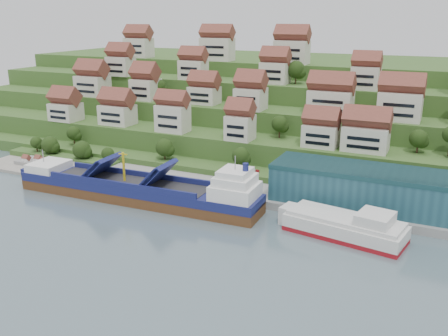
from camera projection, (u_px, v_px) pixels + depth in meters
The scene contains 11 objects.
ground at pixel (180, 207), 135.88m from camera, with size 300.00×300.00×0.00m, color slate.
quay at pixel (268, 196), 140.45m from camera, with size 180.00×14.00×2.20m, color gray.
pebble_beach at pixel (49, 167), 169.56m from camera, with size 45.00×20.00×1.00m, color gray.
hillside at pixel (295, 107), 222.37m from camera, with size 260.00×128.00×31.00m.
hillside_village at pixel (258, 90), 180.35m from camera, with size 158.43×62.78×29.54m.
hillside_trees at pixel (218, 116), 173.24m from camera, with size 139.13×62.72×30.99m.
warehouse at pixel (389, 190), 127.45m from camera, with size 60.00×15.00×10.00m, color #22505D.
flagpole at pixel (256, 181), 135.18m from camera, with size 1.28×0.16×8.00m.
beach_huts at pixel (41, 163), 168.81m from camera, with size 14.40×3.70×2.20m.
cargo_ship at pixel (143, 191), 138.92m from camera, with size 73.13×13.46×16.09m.
second_ship at pixel (347, 227), 116.80m from camera, with size 29.12×14.81×8.06m.
Camera 1 is at (64.55, -109.69, 50.21)m, focal length 40.00 mm.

